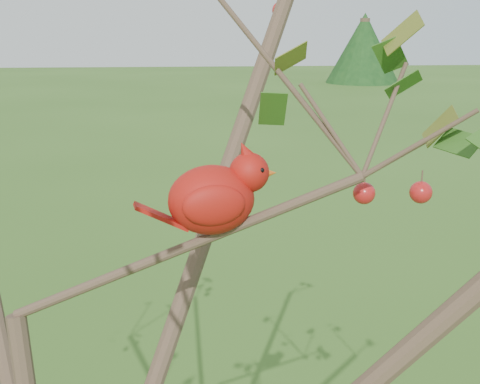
{
  "coord_description": "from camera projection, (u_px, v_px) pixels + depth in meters",
  "views": [
    {
      "loc": [
        0.25,
        -0.9,
        2.44
      ],
      "look_at": [
        0.35,
        0.08,
        2.17
      ],
      "focal_mm": 45.0,
      "sensor_mm": 36.0,
      "label": 1
    }
  ],
  "objects": [
    {
      "name": "cardinal",
      "position": [
        216.0,
        196.0,
        1.01
      ],
      "size": [
        0.25,
        0.14,
        0.17
      ],
      "rotation": [
        0.0,
        0.0,
        0.16
      ],
      "color": "#A5120E",
      "rests_on": "ground"
    },
    {
      "name": "crabapple_tree",
      "position": [
        35.0,
        247.0,
        0.9
      ],
      "size": [
        2.35,
        2.05,
        2.95
      ],
      "color": "#493427",
      "rests_on": "ground"
    },
    {
      "name": "distant_trees",
      "position": [
        132.0,
        55.0,
        24.34
      ],
      "size": [
        41.03,
        10.43,
        3.15
      ],
      "color": "#493427",
      "rests_on": "ground"
    }
  ]
}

